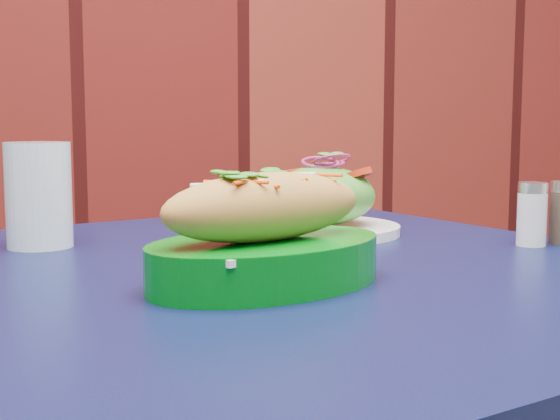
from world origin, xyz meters
name	(u,v)px	position (x,y,z in m)	size (l,w,h in m)	color
cafe_table	(262,350)	(0.48, 1.85, 0.66)	(0.97, 0.97, 0.75)	black
banh_mi_basket	(266,237)	(0.46, 1.76, 0.79)	(0.27, 0.22, 0.11)	#00670F
salad_plate	(322,203)	(0.62, 2.02, 0.79)	(0.20, 0.20, 0.10)	white
water_glass	(39,195)	(0.28, 2.03, 0.81)	(0.07, 0.07, 0.12)	silver
salt_shaker	(532,214)	(0.81, 1.86, 0.79)	(0.03, 0.03, 0.07)	white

